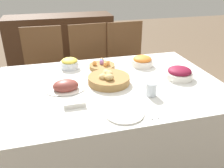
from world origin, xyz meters
The scene contains 18 objects.
ground_plane centered at (0.00, 0.00, 0.00)m, with size 12.00×12.00×0.00m, color brown.
dining_table centered at (0.00, 0.00, 0.37)m, with size 1.69×1.14×0.74m.
chair_far_left centered at (-0.49, 0.89, 0.52)m, with size 0.43×0.43×0.99m.
chair_far_right centered at (0.44, 0.89, 0.52)m, with size 0.44×0.44×0.99m.
chair_far_center centered at (0.01, 0.89, 0.52)m, with size 0.44×0.44×0.99m.
sideboard centered at (-0.26, 1.76, 0.48)m, with size 1.42×0.44×0.97m.
bread_basket centered at (-0.01, 0.01, 0.78)m, with size 0.31×0.31×0.10m.
egg_basket centered at (0.01, 0.32, 0.77)m, with size 0.22×0.22×0.08m.
ham_platter centered at (-0.32, -0.02, 0.77)m, with size 0.28×0.20×0.09m.
pineapple_bowl centered at (-0.26, 0.40, 0.79)m, with size 0.16×0.16×0.09m.
beet_salad_bowl centered at (0.56, -0.04, 0.79)m, with size 0.21×0.21×0.09m.
carrot_bowl centered at (0.37, 0.29, 0.79)m, with size 0.19×0.19×0.09m.
dinner_plate centered at (-0.01, -0.42, 0.75)m, with size 0.24×0.24×0.01m.
fork centered at (-0.16, -0.42, 0.75)m, with size 0.02×0.20×0.00m.
knife centered at (0.13, -0.42, 0.75)m, with size 0.02×0.20×0.00m.
spoon centered at (0.16, -0.42, 0.75)m, with size 0.02×0.20×0.00m.
drinking_cup centered at (0.23, -0.25, 0.79)m, with size 0.07×0.07×0.09m.
butter_dish centered at (-0.29, -0.24, 0.76)m, with size 0.14×0.08×0.03m.
Camera 1 is at (-0.39, -1.56, 1.53)m, focal length 38.00 mm.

